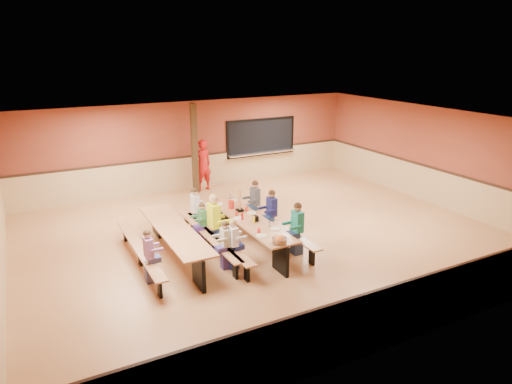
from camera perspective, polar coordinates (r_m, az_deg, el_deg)
ground at (r=11.95m, az=0.91°, el=-5.61°), size 12.00×12.00×0.00m
room_envelope at (r=11.70m, az=0.93°, el=-2.50°), size 12.04×10.04×3.02m
kitchen_pass_through at (r=16.89m, az=0.64°, el=6.67°), size 2.78×0.28×1.38m
structural_post at (r=15.26m, az=-7.69°, el=5.35°), size 0.18×0.18×3.00m
cafeteria_table_main at (r=11.21m, az=-0.94°, el=-4.33°), size 1.91×3.70×0.74m
cafeteria_table_second at (r=10.78m, az=-10.16°, el=-5.55°), size 1.91×3.70×0.74m
seated_child_white_left at (r=10.12m, az=-2.86°, el=-6.55°), size 0.34×0.28×1.15m
seated_adult_yellow at (r=11.00m, az=-5.27°, el=-3.87°), size 0.46×0.38×1.40m
seated_child_grey_left at (r=12.16m, az=-7.60°, el=-2.29°), size 0.37×0.30×1.21m
seated_child_teal_right at (r=10.82m, az=5.16°, el=-4.62°), size 0.40×0.33×1.27m
seated_child_navy_right at (r=11.79m, az=1.97°, el=-2.71°), size 0.38×0.31×1.24m
seated_child_char_right at (r=12.55m, az=-0.11°, el=-1.39°), size 0.39×0.32×1.24m
seated_child_purple_sec at (r=9.80m, az=-13.23°, el=-7.86°), size 0.35×0.28×1.16m
seated_child_green_sec at (r=11.31m, az=-6.70°, el=-4.10°), size 0.32×0.26×1.11m
seated_child_tan_sec at (r=10.14m, az=-3.87°, el=-6.69°), size 0.32×0.26×1.10m
standing_woman at (r=15.64m, az=-6.71°, el=3.37°), size 0.69×0.49×1.77m
punch_pitcher at (r=11.77m, az=-3.12°, el=-1.56°), size 0.16×0.16×0.22m
chip_bowl at (r=9.75m, az=2.95°, el=-6.01°), size 0.32×0.32×0.15m
napkin_dispenser at (r=10.94m, az=-0.04°, el=-3.33°), size 0.10×0.14×0.13m
condiment_mustard at (r=10.79m, az=-0.27°, el=-3.51°), size 0.06×0.06×0.17m
condiment_ketchup at (r=11.02m, az=-1.74°, el=-3.06°), size 0.06×0.06×0.17m
table_paddle at (r=11.55m, az=-2.06°, el=-1.80°), size 0.16×0.16×0.56m
place_settings at (r=11.11m, az=-0.95°, el=-3.04°), size 0.65×3.30×0.11m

